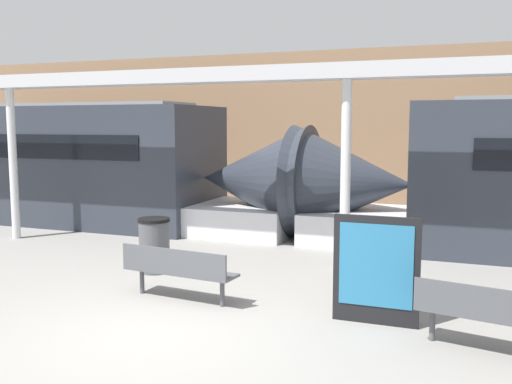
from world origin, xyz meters
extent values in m
plane|color=gray|center=(0.00, 0.00, 0.00)|extent=(60.00, 60.00, 0.00)
cube|color=#937051|center=(0.00, 12.16, 2.50)|extent=(56.00, 0.20, 5.00)
cone|color=#2D333D|center=(1.18, 6.75, 1.32)|extent=(2.75, 2.63, 2.63)
cube|color=silver|center=(1.44, 6.75, 0.35)|extent=(2.48, 2.46, 0.70)
cube|color=#2D333D|center=(-8.86, 6.75, 1.55)|extent=(12.59, 2.90, 3.10)
cone|color=#2D333D|center=(-1.19, 6.75, 1.32)|extent=(2.75, 2.63, 2.63)
cube|color=silver|center=(-1.45, 6.75, 0.35)|extent=(2.48, 2.46, 0.70)
cube|color=gray|center=(-8.86, 6.75, 3.15)|extent=(11.33, 1.74, 0.10)
cube|color=#4C4F54|center=(-0.33, 1.37, 0.44)|extent=(1.85, 0.62, 0.04)
cube|color=#4C4F54|center=(-0.35, 1.17, 0.64)|extent=(1.81, 0.22, 0.36)
cylinder|color=#4C4F54|center=(-1.06, 1.44, 0.21)|extent=(0.07, 0.07, 0.42)
cylinder|color=#4C4F54|center=(0.39, 1.30, 0.21)|extent=(0.07, 0.07, 0.42)
cube|color=#4C4F54|center=(4.05, 0.88, 0.44)|extent=(1.83, 0.78, 0.04)
cube|color=#4C4F54|center=(4.01, 0.68, 0.64)|extent=(1.75, 0.38, 0.36)
cylinder|color=#4C4F54|center=(3.35, 1.02, 0.21)|extent=(0.07, 0.07, 0.42)
cylinder|color=#4C4F54|center=(-1.56, 2.66, 0.46)|extent=(0.54, 0.54, 0.92)
cylinder|color=black|center=(-1.56, 2.66, 0.95)|extent=(0.57, 0.57, 0.06)
cube|color=black|center=(2.59, 1.36, 0.73)|extent=(1.14, 0.06, 1.46)
cube|color=teal|center=(2.59, 1.33, 0.80)|extent=(0.97, 0.01, 1.11)
cylinder|color=silver|center=(1.57, 4.16, 1.72)|extent=(0.18, 0.18, 3.45)
cylinder|color=silver|center=(-6.16, 4.16, 1.72)|extent=(0.18, 0.18, 3.45)
cube|color=#B7B7BC|center=(1.57, 4.16, 3.59)|extent=(28.00, 0.60, 0.28)
camera|label=1|loc=(3.73, -6.07, 2.66)|focal=40.00mm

